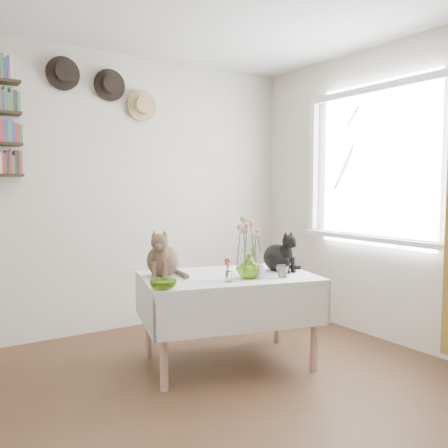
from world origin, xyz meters
TOP-DOWN VIEW (x-y plane):
  - room at (0.00, 0.00)m, footprint 4.08×4.58m
  - window at (1.97, 0.80)m, footprint 0.12×1.52m
  - dining_table at (0.57, 0.96)m, footprint 1.40×1.09m
  - tabby_cat at (0.15, 1.17)m, footprint 0.36×0.38m
  - black_cat at (0.99, 0.90)m, footprint 0.25×0.30m
  - flower_vase at (0.63, 0.78)m, footprint 0.22×0.22m
  - green_bowl at (-0.03, 0.79)m, footprint 0.18×0.18m
  - drinking_glass at (0.85, 0.67)m, footprint 0.10×0.10m
  - candlestick at (0.69, 0.72)m, footprint 0.05×0.05m
  - berry_jar at (0.44, 0.75)m, footprint 0.05×0.05m
  - porcelain_figurine at (1.00, 0.84)m, footprint 0.04×0.04m
  - flower_bouquet at (0.63, 0.79)m, footprint 0.17×0.13m
  - wall_hats at (0.12, 2.19)m, footprint 0.98×0.09m

SIDE VIEW (x-z plane):
  - dining_table at x=0.57m, z-range 0.17..0.83m
  - green_bowl at x=-0.03m, z-range 0.66..0.72m
  - porcelain_figurine at x=1.00m, z-range 0.66..0.74m
  - drinking_glass at x=0.85m, z-range 0.66..0.75m
  - candlestick at x=0.69m, z-range 0.63..0.82m
  - berry_jar at x=0.44m, z-range 0.65..0.84m
  - flower_vase at x=0.63m, z-range 0.66..0.83m
  - black_cat at x=0.99m, z-range 0.66..0.98m
  - tabby_cat at x=0.15m, z-range 0.66..1.02m
  - flower_bouquet at x=0.63m, z-range 0.81..1.20m
  - room at x=0.00m, z-range -0.04..2.54m
  - window at x=1.97m, z-range 0.74..2.06m
  - wall_hats at x=0.12m, z-range 1.93..2.41m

